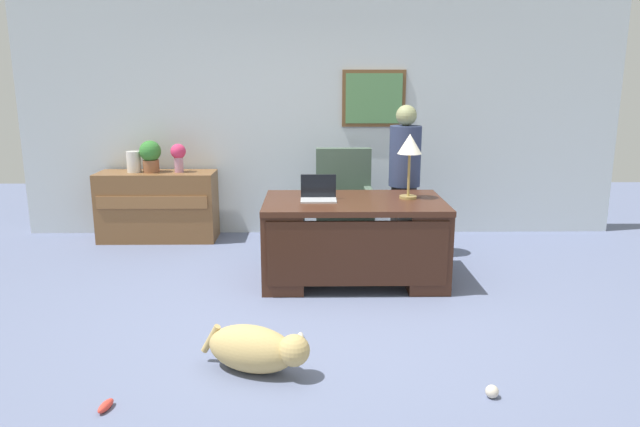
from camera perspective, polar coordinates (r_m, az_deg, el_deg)
ground_plane at (r=4.79m, az=0.45°, el=-9.59°), size 12.00×12.00×0.00m
back_wall at (r=7.04m, az=0.07°, el=9.01°), size 7.00×0.16×2.70m
desk at (r=5.42m, az=3.27°, el=-2.36°), size 1.63×0.99×0.76m
credenza at (r=7.05m, az=-15.33°, el=0.69°), size 1.32×0.50×0.79m
armchair at (r=6.40m, az=2.31°, el=0.78°), size 0.60×0.59×1.09m
person_standing at (r=6.13m, az=8.11°, el=3.14°), size 0.32×0.32×1.57m
dog_lying at (r=3.88m, az=-6.14°, el=-12.83°), size 0.73×0.50×0.30m
laptop at (r=5.34m, az=-0.15°, el=1.89°), size 0.32×0.22×0.22m
desk_lamp at (r=5.42m, az=8.63°, el=6.25°), size 0.22×0.22×0.59m
vase_with_flowers at (r=6.89m, az=-13.48°, el=5.52°), size 0.17×0.17×0.32m
vase_empty at (r=7.03m, az=-17.49°, el=4.77°), size 0.16×0.16×0.24m
potted_plant at (r=6.97m, az=-16.01°, el=5.45°), size 0.24×0.24×0.36m
dog_toy_ball at (r=3.76m, az=16.23°, el=-16.13°), size 0.08×0.08×0.08m
dog_toy_bone at (r=4.32m, az=-1.93°, el=-11.86°), size 0.06×0.15×0.05m
dog_toy_plush at (r=3.72m, az=-19.93°, el=-17.01°), size 0.08×0.15×0.05m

